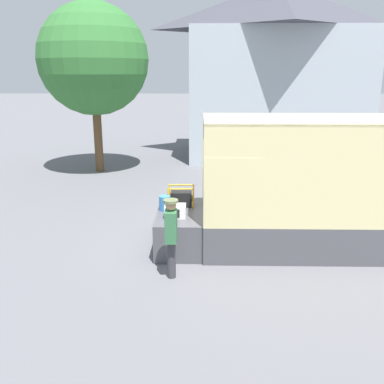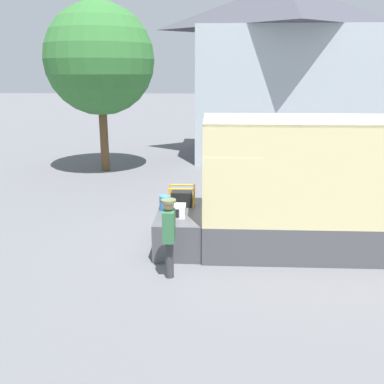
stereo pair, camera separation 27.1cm
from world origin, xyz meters
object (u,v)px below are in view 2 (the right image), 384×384
(box_truck, at_px, (369,212))
(worker_person, at_px, (169,230))
(portable_generator, at_px, (183,198))
(street_tree, at_px, (100,60))
(microwave, at_px, (175,211))
(orange_bucket, at_px, (165,203))

(box_truck, height_order, worker_person, box_truck)
(portable_generator, distance_m, street_tree, 9.60)
(box_truck, distance_m, microwave, 4.74)
(microwave, xyz_separation_m, worker_person, (-0.01, -1.38, 0.03))
(microwave, bearing_deg, street_tree, 113.73)
(portable_generator, xyz_separation_m, street_tree, (-3.99, 7.93, 3.65))
(box_truck, relative_size, street_tree, 1.00)
(microwave, bearing_deg, box_truck, 5.45)
(box_truck, bearing_deg, microwave, -174.55)
(box_truck, xyz_separation_m, street_tree, (-8.59, 8.35, 3.80))
(orange_bucket, height_order, street_tree, street_tree)
(microwave, relative_size, worker_person, 0.29)
(worker_person, bearing_deg, microwave, 89.63)
(box_truck, bearing_deg, orange_bucket, 179.32)
(box_truck, height_order, orange_bucket, box_truck)
(microwave, distance_m, street_tree, 10.30)
(microwave, height_order, portable_generator, portable_generator)
(worker_person, relative_size, street_tree, 0.25)
(orange_bucket, xyz_separation_m, worker_person, (0.28, -1.88, -0.01))
(box_truck, bearing_deg, street_tree, 135.81)
(box_truck, height_order, street_tree, street_tree)
(box_truck, xyz_separation_m, worker_person, (-4.73, -1.83, 0.13))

